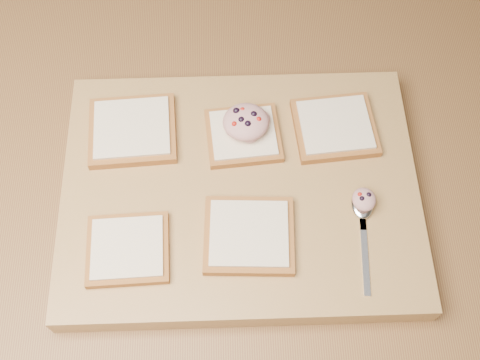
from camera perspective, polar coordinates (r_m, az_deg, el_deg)
The scene contains 11 objects.
ground at distance 1.77m, azimuth -1.06°, elevation -13.38°, with size 4.00×4.00×0.00m, color #515459.
island_counter at distance 1.34m, azimuth -1.39°, elevation -8.63°, with size 2.00×0.80×0.90m.
cutting_board at distance 0.89m, azimuth 0.00°, elevation -1.07°, with size 0.52×0.39×0.04m, color #AD814A.
bread_far_left at distance 0.92m, azimuth -10.16°, elevation 4.68°, with size 0.14×0.13×0.02m.
bread_far_center at distance 0.91m, azimuth 0.32°, elevation 4.28°, with size 0.12×0.11×0.02m.
bread_far_right at distance 0.92m, azimuth 8.98°, elevation 4.98°, with size 0.13×0.12×0.02m.
bread_near_left at distance 0.84m, azimuth -10.59°, elevation -6.44°, with size 0.12×0.11×0.02m.
bread_near_center at distance 0.83m, azimuth 0.85°, elevation -5.24°, with size 0.13×0.12×0.02m.
tuna_salad_dollop at distance 0.89m, azimuth 0.56°, elevation 5.54°, with size 0.07×0.07×0.03m.
spoon at distance 0.87m, azimuth 11.54°, elevation -2.93°, with size 0.03×0.16×0.01m.
spoon_salad at distance 0.86m, azimuth 11.68°, elevation -1.80°, with size 0.03×0.04×0.02m.
Camera 1 is at (0.02, -0.43, 1.72)m, focal length 45.00 mm.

